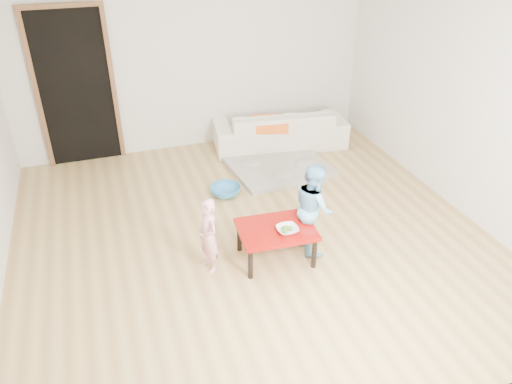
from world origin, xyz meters
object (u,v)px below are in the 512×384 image
sofa (280,128)px  child_blue (313,207)px  child_pink (208,236)px  red_table (276,243)px  basin (226,191)px  bowl (287,230)px

sofa → child_blue: child_blue is taller
child_pink → child_blue: (1.10, 0.01, 0.09)m
child_blue → sofa: bearing=-8.6°
red_table → child_pink: size_ratio=0.96×
child_pink → child_blue: bearing=75.9°
red_table → basin: (-0.14, 1.39, -0.13)m
child_pink → basin: 1.46m
sofa → bowl: size_ratio=9.11×
sofa → child_pink: (-1.69, -2.47, 0.11)m
sofa → red_table: (-1.01, -2.54, -0.09)m
child_blue → basin: size_ratio=2.57×
red_table → basin: 1.40m
child_blue → basin: bearing=28.3°
red_table → bowl: 0.25m
sofa → bowl: (-0.93, -2.64, 0.12)m
sofa → bowl: 2.80m
bowl → basin: (-0.22, 1.48, -0.34)m
red_table → bowl: (0.08, -0.10, 0.21)m
red_table → bowl: bowl is taller
red_table → child_pink: child_pink is taller
red_table → bowl: bearing=-51.9°
child_pink → basin: size_ratio=2.07×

